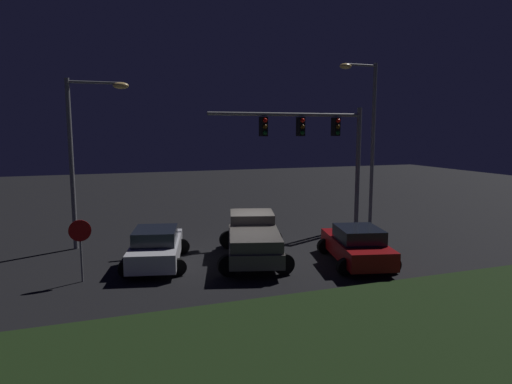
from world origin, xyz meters
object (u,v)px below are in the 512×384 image
car_sedan_far (357,245)px  street_lamp_left (84,142)px  car_sedan (156,247)px  stop_sign (80,239)px  street_lamp_right (367,126)px  pickup_truck (253,236)px  traffic_signal_gantry (318,139)px

car_sedan_far → street_lamp_left: 12.61m
car_sedan → street_lamp_left: street_lamp_left is taller
street_lamp_left → stop_sign: bearing=-91.9°
car_sedan_far → street_lamp_right: 9.43m
street_lamp_left → street_lamp_right: (14.84, 0.45, 0.75)m
street_lamp_left → pickup_truck: bearing=-33.4°
pickup_truck → street_lamp_right: size_ratio=0.64×
car_sedan → street_lamp_left: (-2.57, 3.75, 4.07)m
car_sedan_far → traffic_signal_gantry: size_ratio=0.56×
traffic_signal_gantry → street_lamp_left: 11.23m
street_lamp_right → car_sedan_far: bearing=-124.9°
traffic_signal_gantry → stop_sign: 12.60m
stop_sign → street_lamp_left: bearing=88.1°
car_sedan → street_lamp_right: size_ratio=0.52×
car_sedan_far → traffic_signal_gantry: (1.02, 5.56, 4.16)m
car_sedan_far → stop_sign: (-10.36, 1.29, 0.82)m
street_lamp_left → car_sedan: bearing=-55.6°
street_lamp_left → stop_sign: size_ratio=3.39×
car_sedan → stop_sign: stop_sign is taller
car_sedan → traffic_signal_gantry: (8.64, 3.11, 4.16)m
car_sedan_far → stop_sign: stop_sign is taller
traffic_signal_gantry → street_lamp_right: bearing=16.6°
street_lamp_left → street_lamp_right: 14.86m
car_sedan → car_sedan_far: 8.01m
car_sedan_far → traffic_signal_gantry: traffic_signal_gantry is taller
stop_sign → traffic_signal_gantry: bearing=20.6°
car_sedan → car_sedan_far: bearing=-94.6°
traffic_signal_gantry → street_lamp_right: 3.84m
pickup_truck → car_sedan_far: (3.74, -1.95, -0.26)m
street_lamp_right → traffic_signal_gantry: bearing=-163.4°
car_sedan → traffic_signal_gantry: 10.08m
traffic_signal_gantry → street_lamp_left: bearing=176.8°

